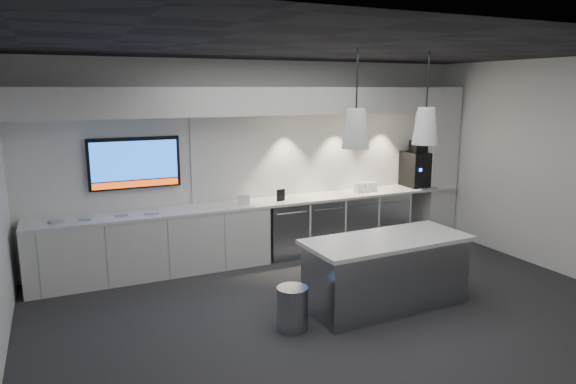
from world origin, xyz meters
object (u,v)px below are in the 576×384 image
wall_tv (135,163)px  coffee_machine (417,168)px  island (386,272)px  bin (292,308)px

wall_tv → coffee_machine: bearing=-3.0°
island → wall_tv: bearing=132.7°
wall_tv → coffee_machine: 4.74m
bin → coffee_machine: (3.51, 2.37, 0.99)m
wall_tv → bin: size_ratio=2.60×
island → coffee_machine: size_ratio=2.54×
bin → coffee_machine: size_ratio=0.60×
wall_tv → island: (2.49, -2.52, -1.13)m
wall_tv → coffee_machine: size_ratio=1.56×
wall_tv → island: 3.72m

